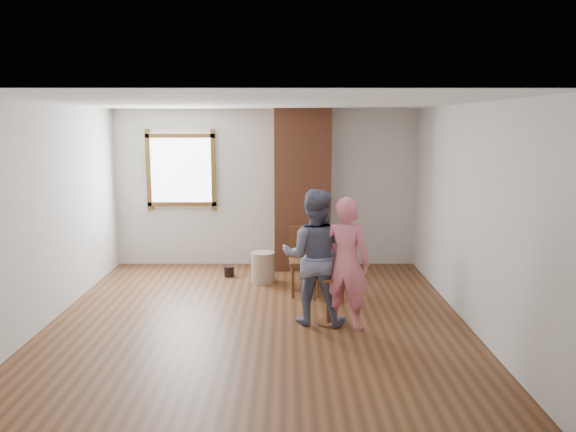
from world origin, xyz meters
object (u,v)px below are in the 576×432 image
Objects in this scene: side_table at (329,292)px; person_pink at (346,263)px; dining_chair_right at (305,256)px; dining_chair_left at (326,256)px; man at (314,257)px; stoneware_crock at (263,267)px.

side_table is 0.39× the size of person_pink.
person_pink is (0.43, -1.40, 0.26)m from dining_chair_right.
dining_chair_left is at bearing 87.95° from side_table.
man reaches higher than dining_chair_right.
dining_chair_left is 1.34m from person_pink.
stoneware_crock is 0.76× the size of side_table.
dining_chair_right is 1.23m from man.
dining_chair_left is 1.05× the size of dining_chair_right.
dining_chair_right is 1.30m from side_table.
dining_chair_right is 0.60× the size of person_pink.
dining_chair_right is (-0.29, 0.08, -0.03)m from dining_chair_left.
dining_chair_left is 1.20m from side_table.
side_table is 0.37× the size of man.
dining_chair_right reaches higher than side_table.
side_table reaches higher than stoneware_crock.
stoneware_crock is at bearing -42.72° from person_pink.
dining_chair_right is at bearing -76.84° from man.
stoneware_crock is 2.26m from person_pink.
stoneware_crock is 0.29× the size of person_pink.
dining_chair_left reaches higher than dining_chair_right.
side_table is at bearing -15.14° from person_pink.
man is at bearing -87.14° from dining_chair_right.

